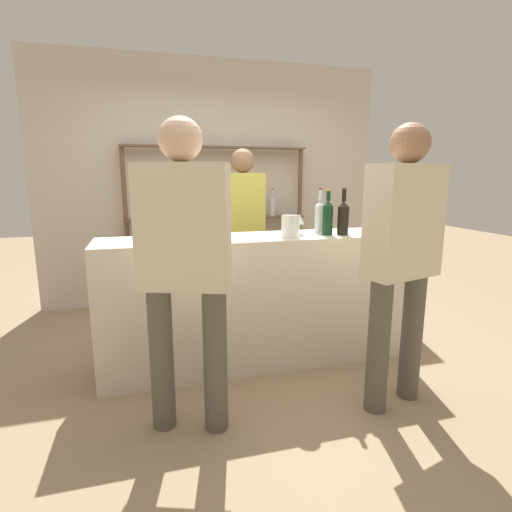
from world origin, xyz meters
TOP-DOWN VIEW (x-y plane):
  - ground_plane at (0.00, 0.00)m, footprint 16.00×16.00m
  - bar_counter at (0.00, 0.00)m, footprint 2.40×0.53m
  - back_wall at (0.00, 1.86)m, footprint 4.00×0.12m
  - back_shelf at (-0.01, 1.68)m, footprint 2.11×0.18m
  - counter_bottle_0 at (0.68, -0.10)m, footprint 0.09×0.09m
  - counter_bottle_1 at (0.56, -0.08)m, footprint 0.08×0.08m
  - counter_bottle_2 at (-0.39, 0.05)m, footprint 0.08×0.08m
  - counter_bottle_3 at (0.57, 0.08)m, footprint 0.08×0.08m
  - wine_glass at (0.36, -0.00)m, footprint 0.08×0.08m
  - ice_bucket at (-0.53, 0.10)m, footprint 0.19×0.19m
  - cork_jar at (0.24, -0.11)m, footprint 0.13×0.13m
  - server_behind_counter at (0.12, 0.90)m, footprint 0.43×0.23m
  - customer_left at (-0.62, -0.74)m, footprint 0.54×0.37m
  - customer_right at (0.71, -0.84)m, footprint 0.54×0.34m

SIDE VIEW (x-z plane):
  - ground_plane at x=0.00m, z-range 0.00..0.00m
  - bar_counter at x=0.00m, z-range 0.00..1.04m
  - server_behind_counter at x=0.12m, z-range 0.17..1.92m
  - customer_left at x=-0.62m, z-range 0.15..1.96m
  - customer_right at x=0.71m, z-range 0.15..1.96m
  - cork_jar at x=0.24m, z-range 1.04..1.20m
  - ice_bucket at x=-0.53m, z-range 1.04..1.23m
  - counter_bottle_2 at x=-0.39m, z-range 1.00..1.31m
  - wine_glass at x=0.36m, z-range 1.07..1.24m
  - counter_bottle_3 at x=0.57m, z-range 0.99..1.36m
  - counter_bottle_0 at x=0.68m, z-range 0.99..1.36m
  - counter_bottle_1 at x=0.56m, z-range 1.00..1.35m
  - back_shelf at x=-0.01m, z-range 0.30..2.12m
  - back_wall at x=0.00m, z-range 0.00..2.80m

